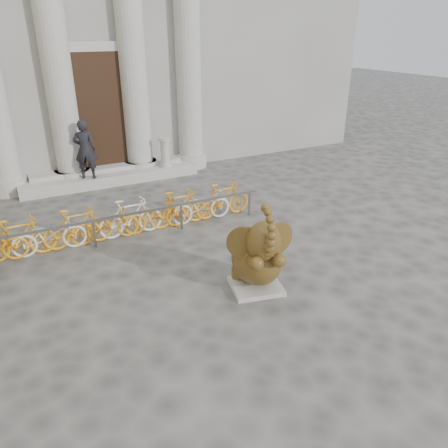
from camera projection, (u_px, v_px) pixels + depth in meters
ground at (250, 337)px, 7.59m from camera, size 80.00×80.00×0.00m
entrance_steps at (111, 177)px, 15.10m from camera, size 6.00×1.20×0.36m
elephant_statue at (257, 258)px, 8.68m from camera, size 1.31×1.57×2.00m
bike_rack at (91, 225)px, 10.67m from camera, size 9.11×0.53×1.00m
pedestrian at (85, 149)px, 14.01m from camera, size 0.82×0.68×1.92m
balustrade_post at (165, 153)px, 15.39m from camera, size 0.43×0.43×1.05m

